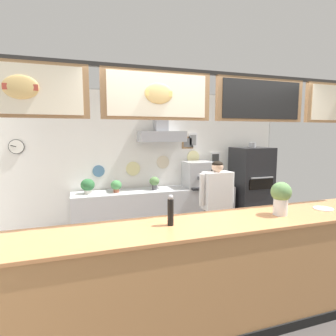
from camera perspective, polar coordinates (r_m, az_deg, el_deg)
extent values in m
plane|color=#3F3A38|center=(3.53, 7.77, -26.20)|extent=(6.82, 6.82, 0.00)
cube|color=gray|center=(5.51, -4.40, 1.18)|extent=(5.68, 0.12, 2.73)
cube|color=white|center=(5.45, -4.24, 1.11)|extent=(5.64, 0.01, 2.69)
cylinder|color=black|center=(5.33, -28.64, 3.86)|extent=(0.25, 0.02, 0.25)
cylinder|color=white|center=(5.31, -28.66, 3.85)|extent=(0.23, 0.01, 0.23)
cube|color=black|center=(5.31, -29.12, 3.94)|extent=(0.09, 0.01, 0.03)
cylinder|color=teal|center=(5.30, -14.04, -0.61)|extent=(0.22, 0.02, 0.22)
cylinder|color=beige|center=(5.38, -7.17, -0.14)|extent=(0.27, 0.02, 0.27)
cylinder|color=beige|center=(5.52, -1.05, 1.22)|extent=(0.26, 0.02, 0.26)
cylinder|color=beige|center=(5.74, 5.18, 2.23)|extent=(0.26, 0.02, 0.26)
cube|color=white|center=(5.97, 9.67, 1.97)|extent=(0.22, 0.02, 0.26)
cube|color=#383838|center=(5.96, 9.72, 1.96)|extent=(0.16, 0.01, 0.19)
cube|color=white|center=(5.72, 5.09, 5.71)|extent=(0.20, 0.02, 0.29)
cube|color=gray|center=(5.71, 5.13, 5.71)|extent=(0.14, 0.01, 0.21)
cube|color=#997047|center=(5.67, 4.03, 5.22)|extent=(0.24, 0.02, 0.24)
cube|color=#595959|center=(5.66, 4.06, 5.22)|extent=(0.17, 0.01, 0.18)
cube|color=#A3A5AD|center=(5.31, -1.28, 6.48)|extent=(0.89, 0.38, 0.20)
cube|color=#A3A5AD|center=(5.39, -1.52, 11.32)|extent=(0.24, 0.24, 0.71)
cube|color=#2D2D2D|center=(2.98, 8.90, 18.67)|extent=(4.60, 0.04, 0.04)
cube|color=olive|center=(2.63, -27.80, 14.08)|extent=(1.06, 0.05, 0.45)
cube|color=#F2E5C6|center=(2.60, -27.90, 14.16)|extent=(0.95, 0.01, 0.40)
ellipsoid|color=#E5BC70|center=(2.59, -27.96, 14.44)|extent=(0.27, 0.04, 0.19)
cube|color=#B74233|center=(2.58, -27.99, 14.46)|extent=(0.26, 0.01, 0.05)
cube|color=olive|center=(2.71, -2.15, 14.65)|extent=(1.06, 0.05, 0.45)
cube|color=#F2E5C6|center=(2.68, -1.97, 14.72)|extent=(0.95, 0.01, 0.40)
ellipsoid|color=#E5BC70|center=(2.67, -1.90, 15.00)|extent=(0.27, 0.04, 0.19)
cube|color=#E5C666|center=(2.66, -1.85, 15.02)|extent=(0.26, 0.01, 0.05)
cube|color=olive|center=(3.22, 18.44, 13.08)|extent=(1.06, 0.05, 0.45)
cube|color=black|center=(3.20, 18.74, 13.11)|extent=(0.95, 0.01, 0.40)
cube|color=#B77F4C|center=(3.04, 10.52, -20.59)|extent=(4.28, 0.67, 1.05)
cube|color=#CF8550|center=(2.83, 10.77, -10.83)|extent=(4.37, 0.71, 0.03)
cube|color=silver|center=(5.33, -2.36, -9.11)|extent=(3.06, 0.55, 0.89)
cube|color=#9FA1A5|center=(5.42, -2.34, -12.01)|extent=(2.91, 0.51, 0.02)
cube|color=#232326|center=(5.98, 16.59, -3.88)|extent=(0.71, 0.65, 1.65)
cube|color=black|center=(5.68, 18.58, -3.16)|extent=(0.53, 0.02, 0.20)
cube|color=#B7BABF|center=(5.65, 18.74, -1.89)|extent=(0.49, 0.02, 0.02)
cylinder|color=#B7BABF|center=(5.88, 16.89, 4.53)|extent=(0.14, 0.14, 0.10)
cube|color=#232328|center=(4.40, 9.80, -13.30)|extent=(0.33, 0.21, 0.81)
cube|color=white|center=(4.22, 10.00, -4.55)|extent=(0.43, 0.24, 0.56)
cylinder|color=white|center=(4.34, 12.84, -3.90)|extent=(0.08, 0.08, 0.47)
cylinder|color=white|center=(4.09, 6.98, -4.46)|extent=(0.08, 0.08, 0.47)
sphere|color=#D8AD8E|center=(4.16, 10.10, 0.25)|extent=(0.17, 0.17, 0.17)
ellipsoid|color=black|center=(4.16, 10.11, 0.78)|extent=(0.16, 0.16, 0.09)
cube|color=#B7BABF|center=(5.45, 6.26, -1.30)|extent=(0.54, 0.46, 0.50)
cylinder|color=#4C4C51|center=(5.18, 6.35, -2.02)|extent=(0.06, 0.06, 0.06)
cube|color=black|center=(5.25, 7.45, -4.17)|extent=(0.49, 0.10, 0.04)
sphere|color=black|center=(5.29, 9.00, -0.52)|extent=(0.04, 0.04, 0.04)
cylinder|color=#4C4C51|center=(5.20, -2.81, -3.92)|extent=(0.09, 0.09, 0.10)
ellipsoid|color=#5B844C|center=(5.18, -2.81, -2.70)|extent=(0.18, 0.18, 0.17)
cylinder|color=beige|center=(5.04, -16.09, -4.68)|extent=(0.13, 0.13, 0.07)
ellipsoid|color=#2D6638|center=(5.02, -16.13, -3.33)|extent=(0.24, 0.24, 0.21)
cylinder|color=#9E563D|center=(5.04, -10.55, -4.56)|extent=(0.10, 0.10, 0.07)
ellipsoid|color=#47894C|center=(5.02, -10.57, -3.44)|extent=(0.19, 0.19, 0.17)
cylinder|color=#9E563D|center=(5.64, 9.10, -3.12)|extent=(0.11, 0.11, 0.10)
ellipsoid|color=#2D6638|center=(5.62, 9.13, -1.98)|extent=(0.18, 0.18, 0.16)
cylinder|color=black|center=(2.61, 0.53, -9.10)|extent=(0.06, 0.06, 0.24)
sphere|color=gray|center=(2.57, 0.53, -6.05)|extent=(0.05, 0.05, 0.05)
cylinder|color=white|center=(3.63, 29.23, -7.28)|extent=(0.21, 0.21, 0.01)
cylinder|color=silver|center=(3.17, 22.04, -7.37)|extent=(0.15, 0.15, 0.17)
cylinder|color=gray|center=(3.19, 21.99, -8.33)|extent=(0.13, 0.13, 0.06)
ellipsoid|color=#5B844C|center=(3.14, 22.17, -4.54)|extent=(0.21, 0.21, 0.21)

